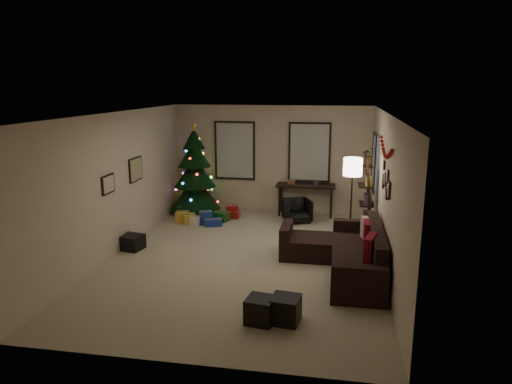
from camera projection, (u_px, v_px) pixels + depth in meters
floor at (245, 258)px, 8.86m from camera, size 7.00×7.00×0.00m
ceiling at (245, 114)px, 8.26m from camera, size 7.00×7.00×0.00m
wall_back at (272, 159)px, 11.92m from camera, size 5.00×0.00×5.00m
wall_front at (183, 255)px, 5.20m from camera, size 5.00×0.00×5.00m
wall_left at (117, 183)px, 8.98m from camera, size 0.00×7.00×7.00m
wall_right at (386, 194)px, 8.14m from camera, size 0.00×7.00×7.00m
window_back_left at (235, 151)px, 12.01m from camera, size 1.05×0.06×1.50m
window_back_right at (309, 152)px, 11.69m from camera, size 1.05×0.06×1.50m
window_right_wall at (375, 162)px, 10.56m from camera, size 0.06×0.90×1.30m
christmas_tree at (195, 176)px, 11.74m from camera, size 1.26×1.26×2.35m
presents at (208, 216)px, 11.25m from camera, size 1.50×1.09×0.30m
sofa at (346, 255)px, 8.27m from camera, size 1.80×2.62×0.85m
pillow_red_a at (370, 250)px, 7.45m from camera, size 0.23×0.48×0.46m
pillow_red_b at (367, 233)px, 8.29m from camera, size 0.11×0.41×0.41m
pillow_cream at (366, 229)px, 8.55m from camera, size 0.20×0.41×0.39m
ottoman_near at (260, 310)px, 6.44m from camera, size 0.43×0.43×0.36m
ottoman_far at (285, 309)px, 6.44m from camera, size 0.44×0.44×0.37m
desk at (306, 188)px, 11.65m from camera, size 1.44×0.52×0.78m
desk_chair at (297, 210)px, 11.14m from camera, size 0.71×0.69×0.56m
bookshelf at (368, 198)px, 9.83m from camera, size 0.30×0.53×1.80m
potted_plant at (369, 153)px, 9.97m from camera, size 0.48×0.44×0.44m
floor_lamp at (353, 173)px, 9.33m from camera, size 0.38×0.38×1.78m
art_map at (136, 169)px, 9.74m from camera, size 0.04×0.60×0.50m
art_abstract at (108, 184)px, 8.59m from camera, size 0.04×0.45×0.35m
gallery at (386, 182)px, 8.02m from camera, size 0.03×1.25×0.54m
garland at (386, 149)px, 8.00m from camera, size 0.08×1.90×0.30m
stocking_left at (267, 157)px, 12.00m from camera, size 0.20×0.05×0.36m
stocking_right at (279, 153)px, 11.89m from camera, size 0.20×0.05×0.36m
storage_bin at (128, 242)px, 9.34m from camera, size 0.64×0.49×0.29m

